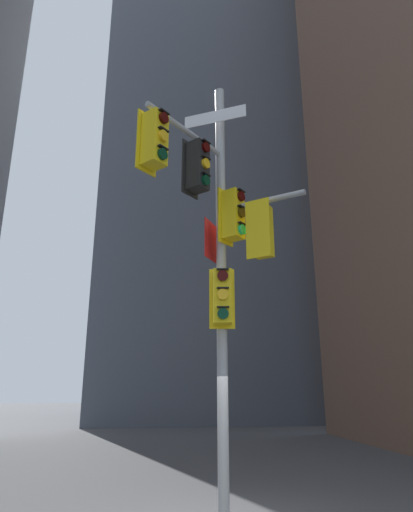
% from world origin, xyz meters
% --- Properties ---
extents(building_mid_block, '(16.62, 16.62, 50.08)m').
position_xyz_m(building_mid_block, '(3.07, 27.48, 25.04)').
color(building_mid_block, '#4C5460').
rests_on(building_mid_block, ground).
extents(signal_pole_assembly, '(3.12, 2.06, 8.63)m').
position_xyz_m(signal_pole_assembly, '(-0.14, -0.40, 5.11)').
color(signal_pole_assembly, '#9EA0A3').
rests_on(signal_pole_assembly, ground).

